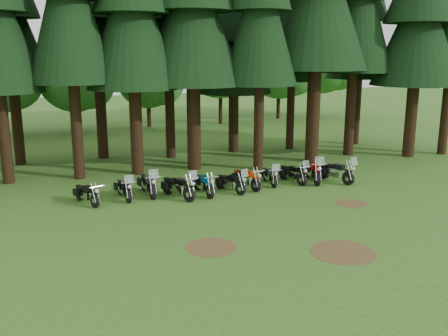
{
  "coord_description": "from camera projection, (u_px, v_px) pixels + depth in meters",
  "views": [
    {
      "loc": [
        -8.38,
        -17.18,
        6.61
      ],
      "look_at": [
        0.18,
        5.0,
        1.0
      ],
      "focal_mm": 40.0,
      "sensor_mm": 36.0,
      "label": 1
    }
  ],
  "objects": [
    {
      "name": "dirt_patch_0",
      "position": [
        211.0,
        247.0,
        17.18
      ],
      "size": [
        1.8,
        1.8,
        0.01
      ],
      "primitive_type": "cylinder",
      "color": "#4C3D1E",
      "rests_on": "ground"
    },
    {
      "name": "motorcycle_8",
      "position": [
        293.0,
        174.0,
        25.52
      ],
      "size": [
        0.63,
        2.16,
        1.35
      ],
      "rotation": [
        0.0,
        0.0,
        0.17
      ],
      "color": "black",
      "rests_on": "ground"
    },
    {
      "name": "dirt_patch_2",
      "position": [
        343.0,
        252.0,
        16.77
      ],
      "size": [
        2.2,
        2.2,
        0.01
      ],
      "primitive_type": "cylinder",
      "color": "#4C3D1E",
      "rests_on": "ground"
    },
    {
      "name": "ground",
      "position": [
        265.0,
        219.0,
        20.05
      ],
      "size": [
        120.0,
        120.0,
        0.0
      ],
      "primitive_type": "plane",
      "color": "#2E5C1C",
      "rests_on": "ground"
    },
    {
      "name": "motorcycle_0",
      "position": [
        87.0,
        195.0,
        21.95
      ],
      "size": [
        0.85,
        1.96,
        0.83
      ],
      "rotation": [
        0.0,
        0.0,
        0.37
      ],
      "color": "black",
      "rests_on": "ground"
    },
    {
      "name": "decid_3",
      "position": [
        78.0,
        77.0,
        40.18
      ],
      "size": [
        6.12,
        5.95,
        7.65
      ],
      "color": "black",
      "rests_on": "ground"
    },
    {
      "name": "motorcycle_5",
      "position": [
        230.0,
        183.0,
        23.8
      ],
      "size": [
        0.97,
        2.01,
        1.3
      ],
      "rotation": [
        0.0,
        0.0,
        0.36
      ],
      "color": "black",
      "rests_on": "ground"
    },
    {
      "name": "decid_5",
      "position": [
        225.0,
        55.0,
        44.87
      ],
      "size": [
        8.45,
        8.21,
        10.56
      ],
      "color": "black",
      "rests_on": "ground"
    },
    {
      "name": "motorcycle_3",
      "position": [
        178.0,
        188.0,
        22.82
      ],
      "size": [
        1.13,
        2.3,
        1.49
      ],
      "rotation": [
        0.0,
        0.0,
        0.37
      ],
      "color": "black",
      "rests_on": "ground"
    },
    {
      "name": "motorcycle_6",
      "position": [
        246.0,
        179.0,
        24.46
      ],
      "size": [
        0.62,
        2.19,
        0.9
      ],
      "rotation": [
        0.0,
        0.0,
        0.22
      ],
      "color": "black",
      "rests_on": "ground"
    },
    {
      "name": "pine_back_6",
      "position": [
        363.0,
        1.0,
        34.06
      ],
      "size": [
        4.59,
        4.59,
        16.58
      ],
      "color": "black",
      "rests_on": "ground"
    },
    {
      "name": "decid_6",
      "position": [
        283.0,
        65.0,
        48.58
      ],
      "size": [
        7.06,
        6.86,
        8.82
      ],
      "color": "black",
      "rests_on": "ground"
    },
    {
      "name": "pine_back_4",
      "position": [
        234.0,
        24.0,
        31.6
      ],
      "size": [
        4.94,
        4.94,
        13.78
      ],
      "color": "black",
      "rests_on": "ground"
    },
    {
      "name": "motorcycle_9",
      "position": [
        313.0,
        172.0,
        25.7
      ],
      "size": [
        0.95,
        2.47,
        1.56
      ],
      "rotation": [
        0.0,
        0.0,
        -0.27
      ],
      "color": "black",
      "rests_on": "ground"
    },
    {
      "name": "pine_back_5",
      "position": [
        294.0,
        0.0,
        32.31
      ],
      "size": [
        3.94,
        3.94,
        16.33
      ],
      "color": "black",
      "rests_on": "ground"
    },
    {
      "name": "motorcycle_10",
      "position": [
        336.0,
        172.0,
        25.66
      ],
      "size": [
        0.91,
        2.36,
        1.49
      ],
      "rotation": [
        0.0,
        0.0,
        0.27
      ],
      "color": "black",
      "rests_on": "ground"
    },
    {
      "name": "decid_4",
      "position": [
        151.0,
        77.0,
        43.5
      ],
      "size": [
        5.93,
        5.76,
        7.41
      ],
      "color": "black",
      "rests_on": "ground"
    },
    {
      "name": "motorcycle_7",
      "position": [
        270.0,
        176.0,
        25.19
      ],
      "size": [
        0.53,
        2.02,
        1.27
      ],
      "rotation": [
        0.0,
        0.0,
        -0.14
      ],
      "color": "black",
      "rests_on": "ground"
    },
    {
      "name": "motorcycle_4",
      "position": [
        203.0,
        185.0,
        23.44
      ],
      "size": [
        0.36,
        2.24,
        0.91
      ],
      "rotation": [
        0.0,
        0.0,
        0.06
      ],
      "color": "black",
      "rests_on": "ground"
    },
    {
      "name": "motorcycle_1",
      "position": [
        124.0,
        189.0,
        22.73
      ],
      "size": [
        0.46,
        2.13,
        1.34
      ],
      "rotation": [
        0.0,
        0.0,
        0.08
      ],
      "color": "black",
      "rests_on": "ground"
    },
    {
      "name": "decid_2",
      "position": [
        0.0,
        73.0,
        37.76
      ],
      "size": [
        6.72,
        6.53,
        8.4
      ],
      "color": "black",
      "rests_on": "ground"
    },
    {
      "name": "decid_7",
      "position": [
        325.0,
        55.0,
        49.8
      ],
      "size": [
        8.44,
        8.2,
        10.55
      ],
      "color": "black",
      "rests_on": "ground"
    },
    {
      "name": "dirt_patch_1",
      "position": [
        351.0,
        204.0,
        22.08
      ],
      "size": [
        1.4,
        1.4,
        0.01
      ],
      "primitive_type": "cylinder",
      "color": "#4C3D1E",
      "rests_on": "ground"
    },
    {
      "name": "pine_front_9",
      "position": [
        421.0,
        1.0,
        29.86
      ],
      "size": [
        5.44,
        5.44,
        15.89
      ],
      "color": "black",
      "rests_on": "ground"
    },
    {
      "name": "motorcycle_2",
      "position": [
        148.0,
        185.0,
        23.32
      ],
      "size": [
        0.44,
        2.34,
        1.47
      ],
      "rotation": [
        0.0,
        0.0,
        0.03
      ],
      "color": "black",
      "rests_on": "ground"
    }
  ]
}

